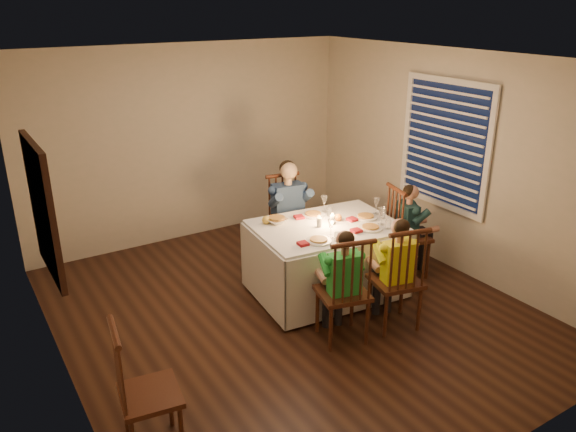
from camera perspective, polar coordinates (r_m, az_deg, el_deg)
ground at (r=6.07m, az=0.31°, el=-9.57°), size 5.00×5.00×0.00m
wall_left at (r=4.78m, az=-23.05°, el=-2.79°), size 0.02×5.00×2.60m
wall_right at (r=6.94m, az=16.26°, el=5.27°), size 0.02×5.00×2.60m
wall_back at (r=7.66m, az=-9.87°, el=7.26°), size 4.50×0.02×2.60m
ceiling at (r=5.24m, az=0.37°, el=15.66°), size 5.00×5.00×0.00m
dining_table at (r=6.18m, az=3.90°, el=-2.95°), size 1.68×1.29×0.79m
chair_adult at (r=7.11m, az=0.08°, el=-4.70°), size 0.52×0.50×1.12m
chair_near_left at (r=5.66m, az=5.39°, el=-12.18°), size 0.55×0.54×1.12m
chair_near_right at (r=5.94m, az=10.54°, el=-10.73°), size 0.55×0.53×1.12m
chair_end at (r=6.97m, az=11.80°, el=-5.73°), size 0.54×0.55×1.12m
adult at (r=7.11m, az=0.08°, el=-4.70°), size 0.56×0.52×1.31m
child_green at (r=5.66m, az=5.39°, el=-12.18°), size 0.47×0.45×1.14m
child_yellow at (r=5.94m, az=10.54°, el=-10.73°), size 0.48×0.46×1.16m
child_teal at (r=6.97m, az=11.80°, el=-5.73°), size 0.44×0.47×1.13m
setting_adult at (r=6.33m, az=2.57°, el=0.11°), size 0.29×0.29×0.02m
setting_green at (r=5.66m, az=3.14°, el=-2.54°), size 0.29×0.29×0.02m
setting_yellow at (r=6.03m, az=8.38°, el=-1.22°), size 0.29×0.29×0.02m
setting_teal at (r=6.32m, az=7.90°, el=-0.11°), size 0.29×0.29×0.02m
candle_left at (r=6.02m, az=3.18°, el=-0.65°), size 0.06×0.06×0.10m
candle_right at (r=6.10m, az=4.53°, el=-0.39°), size 0.06×0.06×0.10m
squash at (r=6.09m, az=-2.25°, el=-0.40°), size 0.09×0.09×0.09m
orange_fruit at (r=6.20m, az=5.12°, el=-0.15°), size 0.08×0.08×0.08m
serving_bowl at (r=6.12m, az=-1.15°, el=-0.47°), size 0.26×0.26×0.06m
wall_mirror at (r=5.00m, az=-23.64°, el=0.59°), size 0.06×0.95×1.15m
window_blinds at (r=6.92m, az=15.57°, el=7.02°), size 0.07×1.34×1.54m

